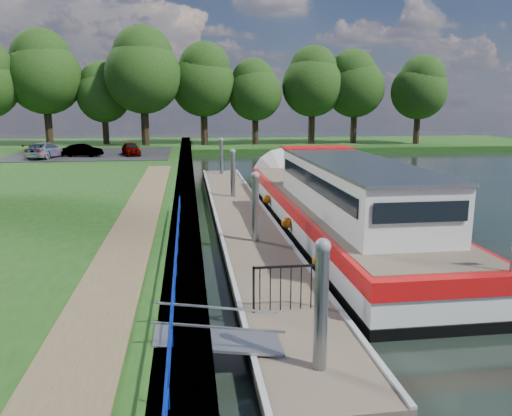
{
  "coord_description": "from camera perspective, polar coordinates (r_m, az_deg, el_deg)",
  "views": [
    {
      "loc": [
        -2.36,
        -8.87,
        5.31
      ],
      "look_at": [
        0.16,
        9.55,
        1.4
      ],
      "focal_mm": 35.0,
      "sensor_mm": 36.0,
      "label": 1
    }
  ],
  "objects": [
    {
      "name": "ground",
      "position": [
        10.61,
        6.46,
        -18.26
      ],
      "size": [
        160.0,
        160.0,
        0.0
      ],
      "primitive_type": "plane",
      "color": "black",
      "rests_on": "ground"
    },
    {
      "name": "bank_edge",
      "position": [
        24.38,
        -8.08,
        0.11
      ],
      "size": [
        1.1,
        90.0,
        0.78
      ],
      "primitive_type": "cube",
      "color": "#473D2D",
      "rests_on": "ground"
    },
    {
      "name": "far_bank",
      "position": [
        62.74,
        5.5,
        7.25
      ],
      "size": [
        60.0,
        18.0,
        0.6
      ],
      "primitive_type": "cube",
      "color": "#193F12",
      "rests_on": "ground"
    },
    {
      "name": "footpath",
      "position": [
        17.58,
        -14.22,
        -3.36
      ],
      "size": [
        1.6,
        40.0,
        0.05
      ],
      "primitive_type": "cube",
      "color": "brown",
      "rests_on": "riverbank"
    },
    {
      "name": "carpark",
      "position": [
        47.87,
        -18.26,
        5.89
      ],
      "size": [
        14.0,
        12.0,
        0.06
      ],
      "primitive_type": "cube",
      "color": "black",
      "rests_on": "riverbank"
    },
    {
      "name": "blue_fence",
      "position": [
        12.53,
        -9.24,
        -6.89
      ],
      "size": [
        0.04,
        18.04,
        0.72
      ],
      "color": "#0C2DBF",
      "rests_on": "riverbank"
    },
    {
      "name": "pontoon",
      "position": [
        22.59,
        -1.6,
        -1.25
      ],
      "size": [
        2.5,
        30.0,
        0.56
      ],
      "color": "brown",
      "rests_on": "ground"
    },
    {
      "name": "mooring_piles",
      "position": [
        22.37,
        -1.62,
        1.49
      ],
      "size": [
        0.3,
        27.3,
        3.55
      ],
      "color": "gray",
      "rests_on": "ground"
    },
    {
      "name": "gangway",
      "position": [
        10.49,
        -4.34,
        -14.69
      ],
      "size": [
        2.58,
        1.0,
        0.92
      ],
      "color": "#A5A8AD",
      "rests_on": "ground"
    },
    {
      "name": "gate_panel",
      "position": [
        12.06,
        4.01,
        -8.34
      ],
      "size": [
        1.85,
        0.05,
        1.15
      ],
      "color": "black",
      "rests_on": "ground"
    },
    {
      "name": "barge",
      "position": [
        21.65,
        8.33,
        0.5
      ],
      "size": [
        4.36,
        21.15,
        4.78
      ],
      "color": "black",
      "rests_on": "ground"
    },
    {
      "name": "horizon_trees",
      "position": [
        57.62,
        -7.27,
        14.41
      ],
      "size": [
        54.38,
        10.03,
        12.87
      ],
      "color": "#332316",
      "rests_on": "ground"
    },
    {
      "name": "car_a",
      "position": [
        45.4,
        -14.09,
        6.58
      ],
      "size": [
        2.12,
        3.54,
        1.13
      ],
      "primitive_type": "imported",
      "rotation": [
        0.0,
        0.0,
        0.25
      ],
      "color": "#999999",
      "rests_on": "carpark"
    },
    {
      "name": "car_b",
      "position": [
        45.46,
        -19.17,
        6.25
      ],
      "size": [
        3.39,
        1.82,
        1.06
      ],
      "primitive_type": "imported",
      "rotation": [
        0.0,
        0.0,
        1.34
      ],
      "color": "#999999",
      "rests_on": "carpark"
    },
    {
      "name": "car_c",
      "position": [
        45.45,
        -22.87,
        6.12
      ],
      "size": [
        2.88,
        4.74,
        1.29
      ],
      "primitive_type": "imported",
      "rotation": [
        0.0,
        0.0,
        2.88
      ],
      "color": "#999999",
      "rests_on": "carpark"
    }
  ]
}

